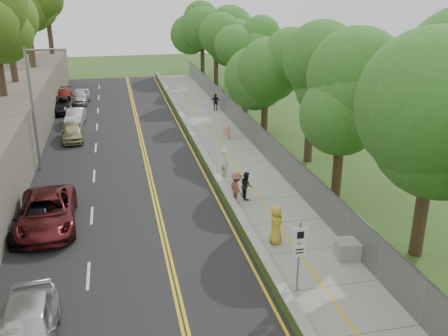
% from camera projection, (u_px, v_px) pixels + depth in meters
% --- Properties ---
extents(ground, '(140.00, 140.00, 0.00)m').
position_uv_depth(ground, '(252.00, 257.00, 22.65)').
color(ground, '#33511E').
rests_on(ground, ground).
extents(road, '(11.20, 66.00, 0.04)m').
position_uv_depth(road, '(121.00, 159.00, 35.27)').
color(road, black).
rests_on(road, ground).
extents(sidewalk, '(4.20, 66.00, 0.05)m').
position_uv_depth(sidewalk, '(230.00, 151.00, 36.89)').
color(sidewalk, gray).
rests_on(sidewalk, ground).
extents(jersey_barrier, '(0.42, 66.00, 0.60)m').
position_uv_depth(jersey_barrier, '(200.00, 150.00, 36.32)').
color(jersey_barrier, '#82D636').
rests_on(jersey_barrier, ground).
extents(chainlink_fence, '(0.04, 66.00, 2.00)m').
position_uv_depth(chainlink_fence, '(258.00, 137.00, 36.98)').
color(chainlink_fence, slate).
rests_on(chainlink_fence, ground).
extents(trees_fenceside, '(7.00, 66.00, 14.00)m').
position_uv_depth(trees_fenceside, '(292.00, 54.00, 35.37)').
color(trees_fenceside, '#3A7C28').
rests_on(trees_fenceside, ground).
extents(streetlight, '(2.52, 0.22, 8.00)m').
position_uv_depth(streetlight, '(35.00, 101.00, 31.71)').
color(streetlight, gray).
rests_on(streetlight, ground).
extents(signpost, '(0.62, 0.09, 3.10)m').
position_uv_depth(signpost, '(299.00, 249.00, 19.43)').
color(signpost, gray).
rests_on(signpost, sidewalk).
extents(construction_barrel, '(0.57, 0.57, 0.94)m').
position_uv_depth(construction_barrel, '(226.00, 132.00, 39.89)').
color(construction_barrel, '#D75017').
rests_on(construction_barrel, sidewalk).
extents(concrete_block, '(1.35, 1.08, 0.82)m').
position_uv_depth(concrete_block, '(350.00, 249.00, 22.45)').
color(concrete_block, gray).
rests_on(concrete_block, sidewalk).
extents(car_0, '(2.12, 4.95, 1.67)m').
position_uv_depth(car_0, '(26.00, 328.00, 16.64)').
color(car_0, '#BCBBC0').
rests_on(car_0, road).
extents(car_2, '(2.97, 6.06, 1.66)m').
position_uv_depth(car_2, '(47.00, 212.00, 25.13)').
color(car_2, '#5A181C').
rests_on(car_2, road).
extents(car_3, '(2.19, 4.78, 1.35)m').
position_uv_depth(car_3, '(35.00, 219.00, 24.76)').
color(car_3, black).
rests_on(car_3, road).
extents(car_4, '(1.95, 4.15, 1.37)m').
position_uv_depth(car_4, '(72.00, 132.00, 39.16)').
color(car_4, tan).
rests_on(car_4, road).
extents(car_5, '(1.73, 4.15, 1.33)m').
position_uv_depth(car_5, '(75.00, 117.00, 43.69)').
color(car_5, '#B7B8BE').
rests_on(car_5, road).
extents(car_6, '(2.54, 5.15, 1.41)m').
position_uv_depth(car_6, '(61.00, 104.00, 47.98)').
color(car_6, black).
rests_on(car_6, road).
extents(car_7, '(2.50, 5.41, 1.53)m').
position_uv_depth(car_7, '(63.00, 98.00, 50.32)').
color(car_7, maroon).
rests_on(car_7, road).
extents(car_8, '(2.12, 4.46, 1.47)m').
position_uv_depth(car_8, '(80.00, 96.00, 51.26)').
color(car_8, '#B9B9BD').
rests_on(car_8, road).
extents(painter_0, '(0.75, 1.02, 1.92)m').
position_uv_depth(painter_0, '(276.00, 225.00, 23.51)').
color(painter_0, gold).
rests_on(painter_0, sidewalk).
extents(painter_1, '(0.63, 0.77, 1.83)m').
position_uv_depth(painter_1, '(225.00, 163.00, 31.76)').
color(painter_1, silver).
rests_on(painter_1, sidewalk).
extents(painter_2, '(0.62, 0.79, 1.61)m').
position_uv_depth(painter_2, '(246.00, 185.00, 28.49)').
color(painter_2, black).
rests_on(painter_2, sidewalk).
extents(painter_3, '(0.95, 1.30, 1.81)m').
position_uv_depth(painter_3, '(237.00, 188.00, 27.86)').
color(painter_3, brown).
rests_on(painter_3, sidewalk).
extents(person_far, '(1.00, 0.52, 1.64)m').
position_uv_depth(person_far, '(216.00, 102.00, 48.39)').
color(person_far, black).
rests_on(person_far, sidewalk).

